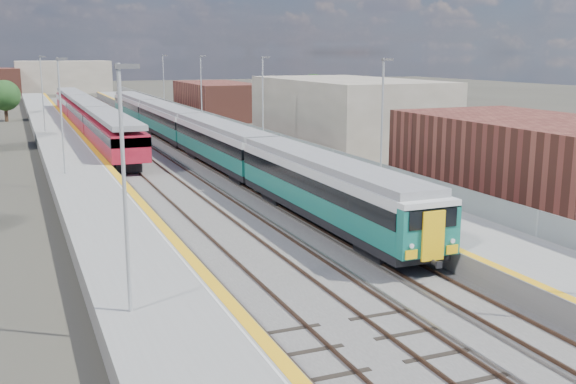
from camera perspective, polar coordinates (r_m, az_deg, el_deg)
ground at (r=63.85m, az=-10.19°, el=3.60°), size 320.00×320.00×0.00m
ballast_bed at (r=65.86m, az=-12.56°, el=3.78°), size 10.50×155.00×0.06m
tracks at (r=67.59m, az=-12.31°, el=4.05°), size 8.96×160.00×0.17m
platform_right at (r=67.44m, az=-6.25°, el=4.60°), size 4.70×155.00×8.52m
platform_left at (r=65.02m, az=-18.50°, el=3.79°), size 4.30×155.00×8.52m
green_train at (r=60.65m, az=-8.19°, el=5.23°), size 2.69×74.91×2.96m
red_train at (r=77.55m, az=-16.61°, el=6.30°), size 2.86×58.01×3.61m
tree_c at (r=95.31m, az=-22.86°, el=7.54°), size 3.96×3.96×5.36m
tree_d at (r=88.26m, az=2.20°, el=8.49°), size 4.52×4.52×6.12m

